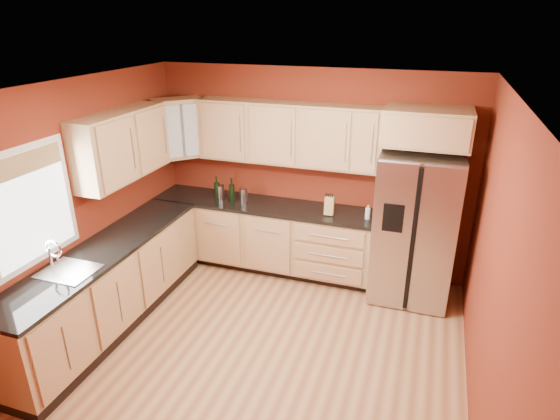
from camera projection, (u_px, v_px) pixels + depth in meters
name	position (u px, v px, depth m)	size (l,w,h in m)	color
floor	(257.00, 354.00, 4.72)	(4.00, 4.00, 0.00)	brown
ceiling	(250.00, 91.00, 3.71)	(4.00, 4.00, 0.00)	silver
wall_back	(311.00, 173.00, 5.97)	(4.00, 0.04, 2.60)	maroon
wall_front	(115.00, 397.00, 2.47)	(4.00, 0.04, 2.60)	maroon
wall_left	(72.00, 211.00, 4.80)	(0.04, 4.00, 2.60)	maroon
wall_right	(493.00, 274.00, 3.63)	(0.04, 4.00, 2.60)	maroon
base_cabinets_back	(263.00, 237.00, 6.20)	(2.90, 0.60, 0.88)	#AA8052
base_cabinets_left	(109.00, 288.00, 5.04)	(0.60, 2.80, 0.88)	#AA8052
countertop_back	(263.00, 205.00, 6.01)	(2.90, 0.62, 0.04)	black
countertop_left	(103.00, 250.00, 4.86)	(0.62, 2.80, 0.04)	black
upper_cabinets_back	(289.00, 134.00, 5.69)	(2.30, 0.33, 0.75)	#AA8052
upper_cabinets_left	(123.00, 145.00, 5.18)	(0.33, 1.35, 0.75)	#AA8052
corner_upper_cabinet	(179.00, 128.00, 5.96)	(0.62, 0.33, 0.75)	#AA8052
over_fridge_cabinet	(427.00, 127.00, 5.02)	(0.92, 0.60, 0.40)	#AA8052
refrigerator	(415.00, 227.00, 5.40)	(0.90, 0.75, 1.78)	#B1B1B6
window	(31.00, 206.00, 4.26)	(0.03, 0.90, 1.00)	white
sink_faucet	(66.00, 258.00, 4.36)	(0.50, 0.42, 0.30)	silver
canister_left	(220.00, 192.00, 6.14)	(0.11, 0.11, 0.18)	#B1B1B6
canister_right	(244.00, 195.00, 6.05)	(0.11, 0.11, 0.17)	#B1B1B6
wine_bottle_a	(232.00, 190.00, 6.00)	(0.07, 0.07, 0.32)	black
wine_bottle_b	(217.00, 188.00, 6.09)	(0.07, 0.07, 0.31)	black
knife_block	(329.00, 206.00, 5.65)	(0.11, 0.10, 0.22)	tan
soap_dispenser	(368.00, 212.00, 5.52)	(0.06, 0.06, 0.17)	silver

